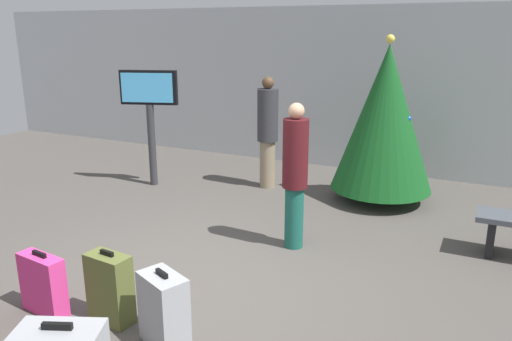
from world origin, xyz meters
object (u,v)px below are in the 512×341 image
(holiday_tree, at_px, (385,119))
(traveller_0, at_px, (295,173))
(suitcase_4, at_px, (43,284))
(suitcase_7, at_px, (110,288))
(flight_info_kiosk, at_px, (150,106))
(suitcase_2, at_px, (164,310))
(traveller_1, at_px, (268,130))

(holiday_tree, distance_m, traveller_0, 2.15)
(suitcase_4, distance_m, suitcase_7, 0.65)
(flight_info_kiosk, height_order, traveller_0, flight_info_kiosk)
(suitcase_4, bearing_deg, suitcase_2, 4.12)
(suitcase_7, bearing_deg, flight_info_kiosk, 122.01)
(holiday_tree, xyz_separation_m, suitcase_4, (-2.00, -4.32, -0.95))
(holiday_tree, bearing_deg, traveller_1, -176.26)
(holiday_tree, xyz_separation_m, suitcase_7, (-1.37, -4.17, -0.91))
(traveller_0, xyz_separation_m, suitcase_7, (-0.84, -2.11, -0.58))
(suitcase_2, distance_m, suitcase_4, 1.23)
(suitcase_4, bearing_deg, flight_info_kiosk, 112.74)
(traveller_1, height_order, suitcase_4, traveller_1)
(flight_info_kiosk, height_order, traveller_1, flight_info_kiosk)
(traveller_0, bearing_deg, traveller_1, 122.24)
(traveller_0, relative_size, suitcase_7, 2.54)
(flight_info_kiosk, distance_m, suitcase_2, 4.47)
(holiday_tree, bearing_deg, suitcase_2, -100.36)
(suitcase_2, bearing_deg, traveller_1, 103.51)
(suitcase_2, distance_m, suitcase_7, 0.60)
(traveller_0, height_order, suitcase_4, traveller_0)
(traveller_1, xyz_separation_m, suitcase_4, (-0.24, -4.21, -0.65))
(holiday_tree, distance_m, suitcase_2, 4.40)
(suitcase_2, height_order, suitcase_7, suitcase_7)
(suitcase_2, relative_size, suitcase_7, 0.96)
(suitcase_2, bearing_deg, holiday_tree, 79.64)
(traveller_1, height_order, suitcase_2, traveller_1)
(traveller_0, height_order, suitcase_2, traveller_0)
(traveller_1, bearing_deg, suitcase_2, -76.49)
(traveller_0, distance_m, suitcase_4, 2.77)
(traveller_1, relative_size, suitcase_2, 2.75)
(traveller_1, bearing_deg, flight_info_kiosk, -157.87)
(holiday_tree, height_order, suitcase_4, holiday_tree)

